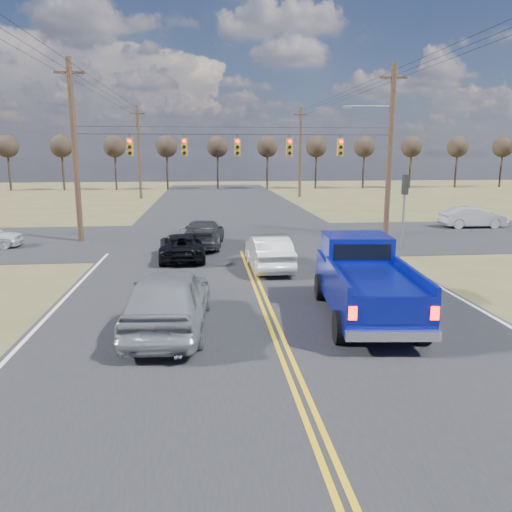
{
  "coord_description": "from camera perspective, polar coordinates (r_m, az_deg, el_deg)",
  "views": [
    {
      "loc": [
        -1.92,
        -11.01,
        4.93
      ],
      "look_at": [
        -0.21,
        5.6,
        1.5
      ],
      "focal_mm": 35.0,
      "sensor_mm": 36.0,
      "label": 1
    }
  ],
  "objects": [
    {
      "name": "utility_poles",
      "position": [
        28.08,
        -2.0,
        12.22
      ],
      "size": [
        19.6,
        58.32,
        10.0
      ],
      "color": "#473323",
      "rests_on": "ground"
    },
    {
      "name": "signal_gantry",
      "position": [
        28.9,
        -1.1,
        11.88
      ],
      "size": [
        19.6,
        4.83,
        10.0
      ],
      "color": "#473323",
      "rests_on": "ground"
    },
    {
      "name": "white_car_queue",
      "position": [
        21.6,
        1.47,
        0.42
      ],
      "size": [
        1.73,
        4.54,
        1.48
      ],
      "primitive_type": "imported",
      "rotation": [
        0.0,
        0.0,
        3.18
      ],
      "color": "silver",
      "rests_on": "ground"
    },
    {
      "name": "black_suv",
      "position": [
        23.92,
        -8.51,
        1.1
      ],
      "size": [
        2.3,
        4.57,
        1.24
      ],
      "primitive_type": "imported",
      "rotation": [
        0.0,
        0.0,
        3.2
      ],
      "color": "black",
      "rests_on": "ground"
    },
    {
      "name": "pickup_truck",
      "position": [
        15.55,
        12.28,
        -2.8
      ],
      "size": [
        2.97,
        6.42,
        2.34
      ],
      "rotation": [
        0.0,
        0.0,
        -0.1
      ],
      "color": "black",
      "rests_on": "ground"
    },
    {
      "name": "road_cross",
      "position": [
        29.49,
        -2.06,
        1.98
      ],
      "size": [
        120.0,
        12.0,
        0.02
      ],
      "primitive_type": "cube",
      "color": "#28282B",
      "rests_on": "ground"
    },
    {
      "name": "silver_suv",
      "position": [
        14.3,
        -9.94,
        -4.87
      ],
      "size": [
        2.51,
        5.52,
        1.84
      ],
      "primitive_type": "imported",
      "rotation": [
        0.0,
        0.0,
        3.08
      ],
      "color": "#909497",
      "rests_on": "ground"
    },
    {
      "name": "ground",
      "position": [
        12.22,
        3.75,
        -12.23
      ],
      "size": [
        160.0,
        160.0,
        0.0
      ],
      "primitive_type": "plane",
      "color": "brown",
      "rests_on": "ground"
    },
    {
      "name": "road_main",
      "position": [
        21.67,
        -0.64,
        -1.54
      ],
      "size": [
        14.0,
        120.0,
        0.02
      ],
      "primitive_type": "cube",
      "color": "#28282B",
      "rests_on": "ground"
    },
    {
      "name": "cross_car_east_near",
      "position": [
        36.85,
        23.52,
        4.07
      ],
      "size": [
        1.58,
        4.29,
        1.4
      ],
      "primitive_type": "imported",
      "rotation": [
        0.0,
        0.0,
        1.55
      ],
      "color": "#ABADB3",
      "rests_on": "ground"
    },
    {
      "name": "treeline",
      "position": [
        38.03,
        -3.06,
        12.77
      ],
      "size": [
        87.0,
        117.8,
        7.4
      ],
      "color": "#33261C",
      "rests_on": "ground"
    },
    {
      "name": "dgrey_car_queue",
      "position": [
        26.84,
        -6.06,
        2.55
      ],
      "size": [
        2.52,
        5.22,
        1.47
      ],
      "primitive_type": "imported",
      "rotation": [
        0.0,
        0.0,
        3.05
      ],
      "color": "#2E2E32",
      "rests_on": "ground"
    }
  ]
}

